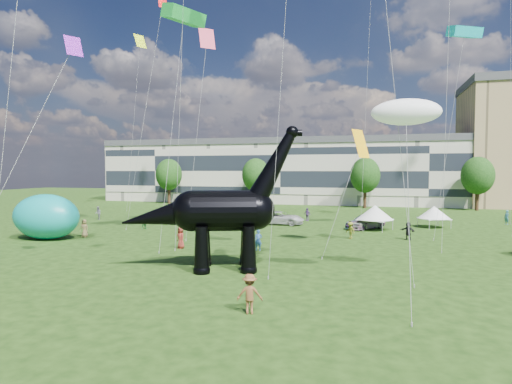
# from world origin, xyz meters

# --- Properties ---
(ground) EXTENTS (220.00, 220.00, 0.00)m
(ground) POSITION_xyz_m (0.00, 0.00, 0.00)
(ground) COLOR #16330C
(ground) RESTS_ON ground
(terrace_row) EXTENTS (78.00, 11.00, 12.00)m
(terrace_row) POSITION_xyz_m (-8.00, 62.00, 6.00)
(terrace_row) COLOR beige
(terrace_row) RESTS_ON ground
(tree_far_left) EXTENTS (5.20, 5.20, 9.44)m
(tree_far_left) POSITION_xyz_m (-30.00, 53.00, 6.29)
(tree_far_left) COLOR #382314
(tree_far_left) RESTS_ON ground
(tree_mid_left) EXTENTS (5.20, 5.20, 9.44)m
(tree_mid_left) POSITION_xyz_m (-12.00, 53.00, 6.29)
(tree_mid_left) COLOR #382314
(tree_mid_left) RESTS_ON ground
(tree_mid_right) EXTENTS (5.20, 5.20, 9.44)m
(tree_mid_right) POSITION_xyz_m (8.00, 53.00, 6.29)
(tree_mid_right) COLOR #382314
(tree_mid_right) RESTS_ON ground
(tree_far_right) EXTENTS (5.20, 5.20, 9.44)m
(tree_far_right) POSITION_xyz_m (26.00, 53.00, 6.29)
(tree_far_right) COLOR #382314
(tree_far_right) RESTS_ON ground
(dinosaur_sculpture) EXTENTS (12.23, 5.74, 10.12)m
(dinosaur_sculpture) POSITION_xyz_m (-0.81, 2.40, 3.82)
(dinosaur_sculpture) COLOR black
(dinosaur_sculpture) RESTS_ON ground
(car_silver) EXTENTS (2.67, 5.08, 1.65)m
(car_silver) POSITION_xyz_m (-17.57, 26.75, 0.82)
(car_silver) COLOR #B4B4B9
(car_silver) RESTS_ON ground
(car_grey) EXTENTS (4.70, 1.95, 1.51)m
(car_grey) POSITION_xyz_m (-13.40, 23.44, 0.76)
(car_grey) COLOR gray
(car_grey) RESTS_ON ground
(car_white) EXTENTS (5.89, 2.80, 1.62)m
(car_white) POSITION_xyz_m (-1.62, 26.74, 0.81)
(car_white) COLOR silver
(car_white) RESTS_ON ground
(car_dark) EXTENTS (5.10, 5.79, 1.61)m
(car_dark) POSITION_xyz_m (8.57, 25.60, 0.80)
(car_dark) COLOR #595960
(car_dark) RESTS_ON ground
(gazebo_near) EXTENTS (5.28, 5.28, 2.80)m
(gazebo_near) POSITION_xyz_m (9.61, 24.79, 1.97)
(gazebo_near) COLOR white
(gazebo_near) RESTS_ON ground
(gazebo_far) EXTENTS (4.74, 4.74, 2.52)m
(gazebo_far) POSITION_xyz_m (16.28, 28.82, 1.77)
(gazebo_far) COLOR white
(gazebo_far) RESTS_ON ground
(gazebo_left) EXTENTS (3.84, 3.84, 2.39)m
(gazebo_left) POSITION_xyz_m (-16.03, 27.50, 1.68)
(gazebo_left) COLOR silver
(gazebo_left) RESTS_ON ground
(inflatable_teal) EXTENTS (7.20, 4.66, 4.40)m
(inflatable_teal) POSITION_xyz_m (-21.29, 9.79, 2.20)
(inflatable_teal) COLOR #0D9C9B
(inflatable_teal) RESTS_ON ground
(visitors) EXTENTS (52.85, 40.64, 1.89)m
(visitors) POSITION_xyz_m (-2.30, 14.93, 0.90)
(visitors) COLOR maroon
(visitors) RESTS_ON ground
(kites) EXTENTS (57.20, 53.10, 29.96)m
(kites) POSITION_xyz_m (9.61, 15.85, 21.47)
(kites) COLOR red
(kites) RESTS_ON ground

